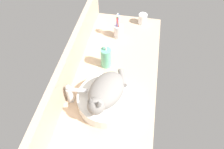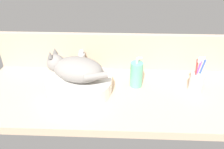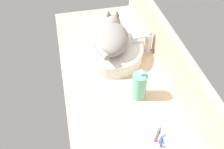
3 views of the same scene
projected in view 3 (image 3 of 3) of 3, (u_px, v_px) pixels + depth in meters
ground_plane at (119, 83)px, 123.64cm from camera, size 135.92×54.21×4.00cm
backsplash_panel at (171, 56)px, 118.66cm from camera, size 135.92×3.60×21.12cm
sink_basin at (111, 53)px, 131.37cm from camera, size 32.59×32.59×7.15cm
cat at (111, 37)px, 125.73cm from camera, size 30.68×23.27×14.00cm
faucet at (146, 40)px, 132.89cm from camera, size 3.73×11.86×13.60cm
soap_dispenser at (139, 86)px, 110.30cm from camera, size 6.58×6.58×16.79cm
toothbrush_cup at (155, 149)px, 90.19cm from camera, size 6.66×6.66×18.68cm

